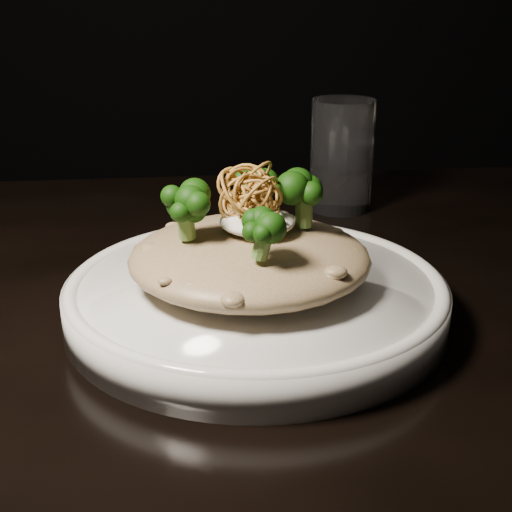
% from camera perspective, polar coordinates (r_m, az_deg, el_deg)
% --- Properties ---
extents(table, '(1.10, 0.80, 0.75)m').
position_cam_1_polar(table, '(0.70, 1.77, -8.38)').
color(table, black).
rests_on(table, ground).
extents(plate, '(0.31, 0.31, 0.03)m').
position_cam_1_polar(plate, '(0.59, 0.00, -3.48)').
color(plate, silver).
rests_on(plate, table).
extents(risotto, '(0.20, 0.20, 0.04)m').
position_cam_1_polar(risotto, '(0.58, -0.51, -0.10)').
color(risotto, brown).
rests_on(risotto, plate).
extents(broccoli, '(0.14, 0.14, 0.05)m').
position_cam_1_polar(broccoli, '(0.56, -0.13, 4.26)').
color(broccoli, black).
rests_on(broccoli, risotto).
extents(cheese, '(0.06, 0.06, 0.02)m').
position_cam_1_polar(cheese, '(0.57, 0.10, 2.77)').
color(cheese, silver).
rests_on(cheese, risotto).
extents(shallots, '(0.05, 0.05, 0.03)m').
position_cam_1_polar(shallots, '(0.57, -0.64, 5.38)').
color(shallots, brown).
rests_on(shallots, cheese).
extents(drinking_glass, '(0.09, 0.09, 0.13)m').
position_cam_1_polar(drinking_glass, '(0.87, 6.88, 8.00)').
color(drinking_glass, silver).
rests_on(drinking_glass, table).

